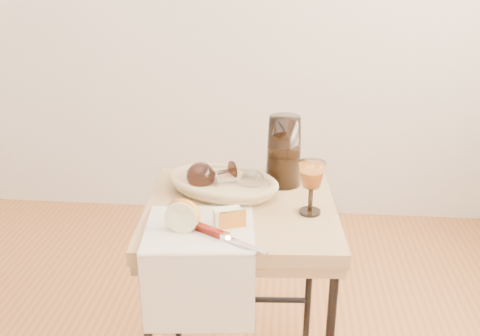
# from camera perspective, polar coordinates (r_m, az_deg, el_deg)

# --- Properties ---
(side_table) EXTENTS (0.57, 0.57, 0.69)m
(side_table) POSITION_cam_1_polar(r_m,az_deg,el_deg) (1.69, 0.06, -14.45)
(side_table) COLOR brown
(side_table) RESTS_ON floor
(tea_towel) EXTENTS (0.30, 0.28, 0.01)m
(tea_towel) POSITION_cam_1_polar(r_m,az_deg,el_deg) (1.38, -4.40, -6.57)
(tea_towel) COLOR white
(tea_towel) RESTS_ON side_table
(bread_basket) EXTENTS (0.36, 0.30, 0.04)m
(bread_basket) POSITION_cam_1_polar(r_m,az_deg,el_deg) (1.57, -1.85, -1.91)
(bread_basket) COLOR #967751
(bread_basket) RESTS_ON side_table
(goblet_lying_a) EXTENTS (0.16, 0.15, 0.09)m
(goblet_lying_a) POSITION_cam_1_polar(r_m,az_deg,el_deg) (1.57, -2.77, -0.59)
(goblet_lying_a) COLOR #351A13
(goblet_lying_a) RESTS_ON bread_basket
(goblet_lying_b) EXTENTS (0.12, 0.08, 0.07)m
(goblet_lying_b) POSITION_cam_1_polar(r_m,az_deg,el_deg) (1.54, -0.30, -1.38)
(goblet_lying_b) COLOR white
(goblet_lying_b) RESTS_ON bread_basket
(pitcher) EXTENTS (0.23, 0.27, 0.26)m
(pitcher) POSITION_cam_1_polar(r_m,az_deg,el_deg) (1.60, 4.78, 1.88)
(pitcher) COLOR black
(pitcher) RESTS_ON side_table
(wine_goblet) EXTENTS (0.09, 0.09, 0.15)m
(wine_goblet) POSITION_cam_1_polar(r_m,az_deg,el_deg) (1.44, 7.72, -2.14)
(wine_goblet) COLOR white
(wine_goblet) RESTS_ON side_table
(apple_half) EXTENTS (0.10, 0.06, 0.08)m
(apple_half) POSITION_cam_1_polar(r_m,az_deg,el_deg) (1.35, -6.15, -5.00)
(apple_half) COLOR red
(apple_half) RESTS_ON tea_towel
(apple_wedge) EXTENTS (0.08, 0.06, 0.05)m
(apple_wedge) POSITION_cam_1_polar(r_m,az_deg,el_deg) (1.37, -1.37, -5.34)
(apple_wedge) COLOR beige
(apple_wedge) RESTS_ON tea_towel
(table_knife) EXTENTS (0.19, 0.13, 0.02)m
(table_knife) POSITION_cam_1_polar(r_m,az_deg,el_deg) (1.31, -1.35, -7.53)
(table_knife) COLOR silver
(table_knife) RESTS_ON tea_towel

